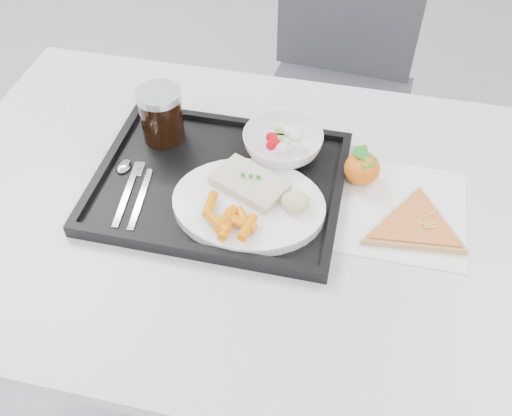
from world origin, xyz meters
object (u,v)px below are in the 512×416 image
Objects in this scene: chair at (339,71)px; pizza_slice at (416,226)px; table at (252,229)px; tangerine at (362,168)px; cola_glass at (161,114)px; tray at (219,183)px; salad_bowl at (283,143)px; dinner_plate at (249,204)px.

pizza_slice is (0.20, -0.77, 0.22)m from chair.
chair is at bearing 83.54° from table.
cola_glass is at bearing 175.84° from tangerine.
chair reaches higher than tangerine.
tray is 0.26m from tangerine.
tangerine is (0.15, -0.03, -0.00)m from salad_bowl.
tray reaches higher than pizza_slice.
dinner_plate is 2.50× the size of cola_glass.
tangerine is at bearing -81.75° from chair.
chair is 8.61× the size of cola_glass.
tangerine is (0.10, -0.67, 0.25)m from chair.
cola_glass is (-0.14, 0.10, 0.06)m from tray.
dinner_plate is (0.07, -0.05, 0.02)m from tray.
dinner_plate reaches higher than table.
cola_glass is at bearing -114.58° from chair.
pizza_slice is (0.26, -0.13, -0.03)m from salad_bowl.
cola_glass is 1.59× the size of tangerine.
chair is at bearing 65.42° from cola_glass.
salad_bowl is (0.03, 0.13, 0.11)m from table.
tangerine is (0.18, 0.12, 0.01)m from dinner_plate.
tray is at bearing -35.13° from cola_glass.
pizza_slice is at bearing -26.66° from salad_bowl.
tangerine is at bearing 33.51° from dinner_plate.
salad_bowl is at bearing 45.92° from tray.
chair is at bearing 84.93° from salad_bowl.
salad_bowl is 0.29m from pizza_slice.
dinner_plate is (0.00, -0.02, 0.09)m from table.
chair is 3.20× the size of pizza_slice.
tray is (-0.16, -0.74, 0.22)m from chair.
pizza_slice is (0.50, -0.13, -0.06)m from cola_glass.
chair is 0.82m from pizza_slice.
pizza_slice is at bearing 5.03° from dinner_plate.
table is 0.11m from tray.
tray is (-0.07, 0.03, 0.08)m from table.
salad_bowl is 2.24× the size of tangerine.
salad_bowl is (0.03, 0.16, 0.01)m from dinner_plate.
table is 0.17m from salad_bowl.
dinner_plate reaches higher than pizza_slice.
cola_glass is (-0.21, 0.15, 0.05)m from dinner_plate.
tangerine is at bearing -4.16° from cola_glass.
tray is 0.09m from dinner_plate.
table is at bearing -151.29° from tangerine.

